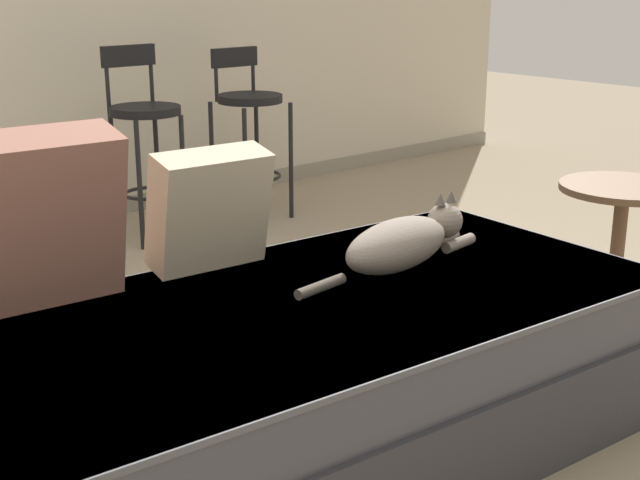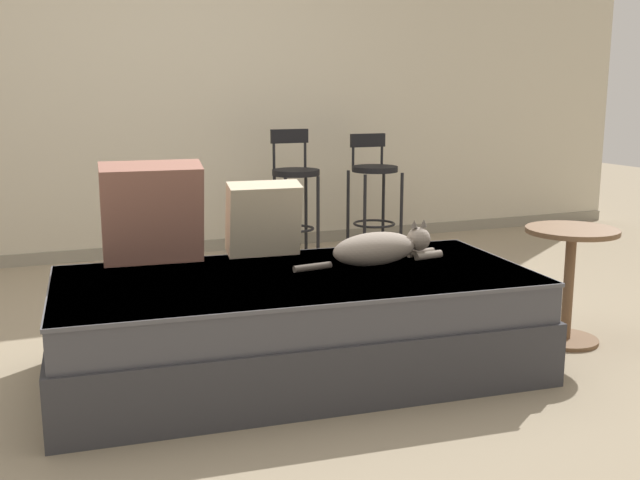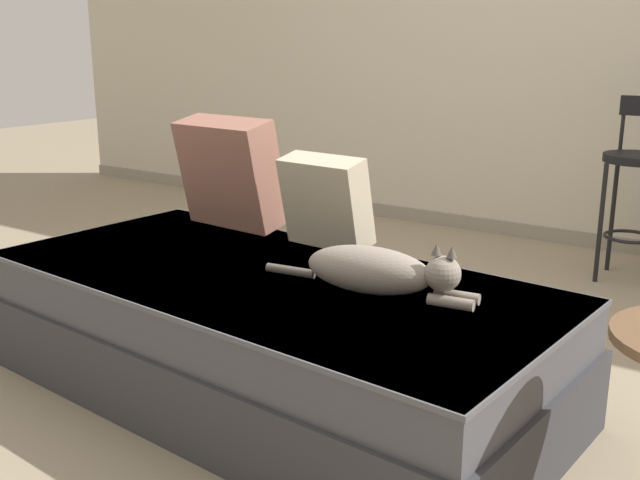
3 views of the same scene
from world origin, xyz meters
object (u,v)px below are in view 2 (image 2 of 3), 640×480
bar_stool_by_doorway (374,184)px  throw_pillow_middle (264,219)px  couch (297,323)px  cat (380,248)px  throw_pillow_corner (152,213)px  bar_stool_near_window (295,184)px  side_table (570,269)px

bar_stool_by_doorway → throw_pillow_middle: bearing=-129.6°
couch → cat: bearing=4.3°
throw_pillow_corner → throw_pillow_middle: throw_pillow_corner is taller
throw_pillow_middle → bar_stool_by_doorway: bearing=50.4°
throw_pillow_corner → bar_stool_near_window: bearing=52.1°
throw_pillow_corner → throw_pillow_middle: 0.52m
cat → bar_stool_near_window: size_ratio=0.79×
bar_stool_near_window → cat: bearing=-99.3°
throw_pillow_corner → bar_stool_by_doorway: 2.52m
couch → bar_stool_by_doorway: (1.38, 2.08, 0.30)m
couch → throw_pillow_middle: 0.56m
bar_stool_near_window → bar_stool_by_doorway: bearing=-0.1°
cat → side_table: (0.95, -0.14, -0.15)m
throw_pillow_corner → side_table: size_ratio=0.82×
bar_stool_by_doorway → throw_pillow_corner: bearing=-139.2°
throw_pillow_corner → bar_stool_near_window: 2.09m
cat → bar_stool_by_doorway: (0.96, 2.05, 0.00)m
cat → side_table: size_ratio=1.31×
bar_stool_near_window → side_table: bar_stool_near_window is taller
couch → side_table: bearing=-4.6°
throw_pillow_middle → side_table: size_ratio=0.63×
couch → throw_pillow_middle: throw_pillow_middle is taller
couch → side_table: side_table is taller
bar_stool_by_doorway → cat: bearing=-115.1°
bar_stool_by_doorway → side_table: bearing=-90.1°
couch → cat: size_ratio=2.84×
throw_pillow_middle → side_table: (1.39, -0.50, -0.25)m
throw_pillow_corner → bar_stool_by_doorway: (1.91, 1.65, -0.16)m
throw_pillow_middle → throw_pillow_corner: bearing=175.4°
cat → bar_stool_by_doorway: 2.26m
side_table → throw_pillow_corner: bearing=164.1°
bar_stool_near_window → bar_stool_by_doorway: size_ratio=1.05×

